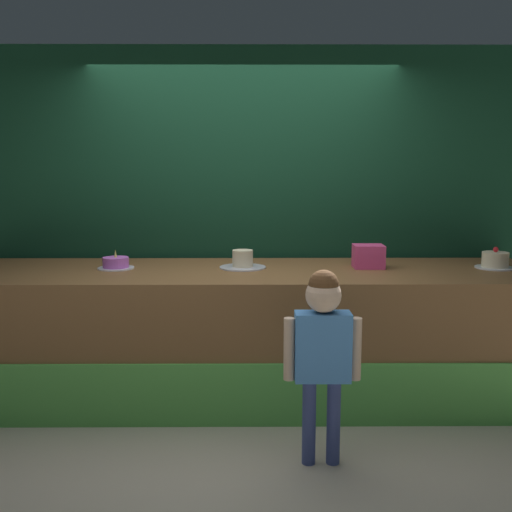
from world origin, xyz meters
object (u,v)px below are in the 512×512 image
at_px(child_figure, 323,340).
at_px(pink_box, 368,256).
at_px(cake_right, 495,261).
at_px(cake_center, 243,261).
at_px(cake_left, 116,263).

xyz_separation_m(child_figure, pink_box, (0.47, 1.13, 0.30)).
bearing_deg(cake_right, cake_center, 179.21).
distance_m(pink_box, cake_right, 0.94).
distance_m(child_figure, cake_left, 1.80).
relative_size(cake_center, cake_right, 1.21).
relative_size(child_figure, cake_center, 3.27).
bearing_deg(child_figure, cake_center, 112.27).
bearing_deg(cake_center, cake_right, -0.79).
xyz_separation_m(cake_left, cake_center, (0.93, 0.03, 0.01)).
bearing_deg(cake_left, cake_right, 0.02).
relative_size(pink_box, cake_center, 0.64).
bearing_deg(cake_right, child_figure, -141.97).
bearing_deg(cake_center, cake_left, -178.35).
height_order(child_figure, cake_left, child_figure).
bearing_deg(child_figure, pink_box, 67.29).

